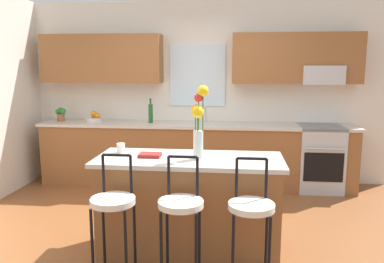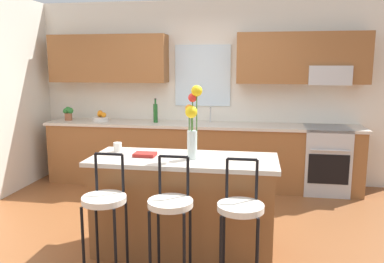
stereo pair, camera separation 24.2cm
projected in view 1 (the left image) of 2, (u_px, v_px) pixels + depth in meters
ground_plane at (179, 233)px, 4.11m from camera, size 14.00×14.00×0.00m
back_wall_assembly at (200, 82)px, 5.80m from camera, size 5.60×0.50×2.70m
counter_run at (195, 154)px, 5.70m from camera, size 4.56×0.64×0.92m
sink_faucet at (206, 113)px, 5.72m from camera, size 0.02×0.13×0.23m
oven_range at (319, 158)px, 5.49m from camera, size 0.60×0.64×0.92m
kitchen_island at (189, 205)px, 3.63m from camera, size 1.72×0.69×0.92m
bar_stool_near at (113, 206)px, 3.12m from camera, size 0.36×0.36×1.04m
bar_stool_middle at (181, 209)px, 3.06m from camera, size 0.36×0.36×1.04m
bar_stool_far at (251, 212)px, 3.00m from camera, size 0.36×0.36×1.04m
flower_vase at (199, 120)px, 3.44m from camera, size 0.15×0.14×0.66m
mug_ceramic at (121, 148)px, 3.76m from camera, size 0.08×0.08×0.09m
cookbook at (150, 155)px, 3.58m from camera, size 0.20×0.15×0.03m
fruit_bowl_oranges at (94, 118)px, 5.78m from camera, size 0.24×0.24×0.16m
bottle_olive_oil at (151, 113)px, 5.67m from camera, size 0.06×0.06×0.35m
potted_plant_small at (61, 114)px, 5.82m from camera, size 0.17×0.11×0.21m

